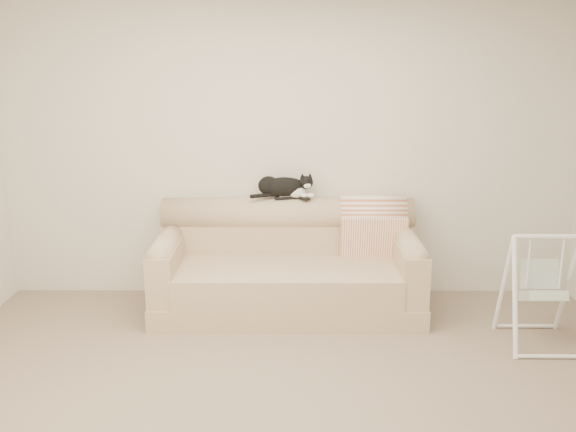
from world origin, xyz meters
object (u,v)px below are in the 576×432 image
object	(u,v)px
sofa	(288,268)
remote_a	(285,197)
tuxedo_cat	(284,187)
remote_b	(301,198)
baby_swing	(542,289)

from	to	relation	value
sofa	remote_a	xyz separation A→B (m)	(-0.02, 0.23, 0.56)
remote_a	tuxedo_cat	world-z (taller)	tuxedo_cat
remote_a	tuxedo_cat	size ratio (longest dim) A/B	0.34
remote_b	baby_swing	world-z (taller)	remote_b
baby_swing	tuxedo_cat	bearing A→B (deg)	154.30
remote_a	tuxedo_cat	distance (m)	0.09
tuxedo_cat	baby_swing	world-z (taller)	tuxedo_cat
remote_b	baby_swing	bearing A→B (deg)	-27.10
remote_a	tuxedo_cat	xyz separation A→B (m)	(-0.01, 0.01, 0.09)
tuxedo_cat	remote_b	bearing A→B (deg)	-6.91
baby_swing	sofa	bearing A→B (deg)	160.28
sofa	tuxedo_cat	size ratio (longest dim) A/B	4.00
baby_swing	remote_a	bearing A→B (deg)	154.50
tuxedo_cat	baby_swing	size ratio (longest dim) A/B	0.64
sofa	remote_b	size ratio (longest dim) A/B	14.03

